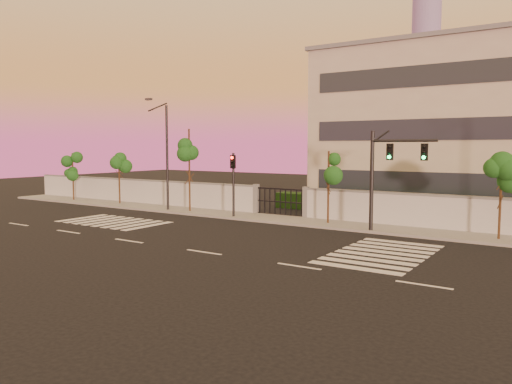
{
  "coord_description": "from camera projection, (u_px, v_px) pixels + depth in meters",
  "views": [
    {
      "loc": [
        14.53,
        -17.65,
        4.89
      ],
      "look_at": [
        -1.06,
        6.0,
        2.29
      ],
      "focal_mm": 35.0,
      "sensor_mm": 36.0,
      "label": 1
    }
  ],
  "objects": [
    {
      "name": "traffic_signal_main",
      "position": [
        384.0,
        169.0,
        27.61
      ],
      "size": [
        3.64,
        0.36,
        5.75
      ],
      "rotation": [
        0.0,
        0.0,
        0.02
      ],
      "color": "black",
      "rests_on": "ground"
    },
    {
      "name": "traffic_signal_secondary",
      "position": [
        233.0,
        177.0,
        33.71
      ],
      "size": [
        0.35,
        0.34,
        4.45
      ],
      "rotation": [
        0.0,
        0.0,
        0.34
      ],
      "color": "black",
      "rests_on": "ground"
    },
    {
      "name": "street_tree_d",
      "position": [
        329.0,
        171.0,
        30.78
      ],
      "size": [
        1.54,
        1.23,
        4.6
      ],
      "color": "#382314",
      "rests_on": "ground"
    },
    {
      "name": "institutional_building",
      "position": [
        495.0,
        129.0,
        35.88
      ],
      "size": [
        24.4,
        12.4,
        12.25
      ],
      "color": "#B6AC9A",
      "rests_on": "ground"
    },
    {
      "name": "distant_skyscraper",
      "position": [
        426.0,
        47.0,
        285.86
      ],
      "size": [
        16.0,
        16.0,
        118.0
      ],
      "color": "slate",
      "rests_on": "ground"
    },
    {
      "name": "hedge_row",
      "position": [
        352.0,
        205.0,
        34.63
      ],
      "size": [
        41.0,
        4.25,
        1.8
      ],
      "color": "black",
      "rests_on": "ground"
    },
    {
      "name": "street_tree_c",
      "position": [
        190.0,
        151.0,
        36.48
      ],
      "size": [
        1.61,
        1.28,
        6.17
      ],
      "color": "#382314",
      "rests_on": "ground"
    },
    {
      "name": "perimeter_wall",
      "position": [
        321.0,
        204.0,
        32.91
      ],
      "size": [
        60.0,
        0.36,
        2.2
      ],
      "color": "silver",
      "rests_on": "ground"
    },
    {
      "name": "street_tree_b",
      "position": [
        119.0,
        168.0,
        41.39
      ],
      "size": [
        1.55,
        1.23,
        4.23
      ],
      "color": "#382314",
      "rests_on": "ground"
    },
    {
      "name": "road_markings",
      "position": [
        225.0,
        236.0,
        27.08
      ],
      "size": [
        57.0,
        7.62,
        0.02
      ],
      "color": "silver",
      "rests_on": "ground"
    },
    {
      "name": "street_tree_a",
      "position": [
        73.0,
        166.0,
        44.22
      ],
      "size": [
        1.55,
        1.23,
        4.29
      ],
      "color": "#382314",
      "rests_on": "ground"
    },
    {
      "name": "street_tree_e",
      "position": [
        502.0,
        179.0,
        25.37
      ],
      "size": [
        1.55,
        1.23,
        4.42
      ],
      "color": "#382314",
      "rests_on": "ground"
    },
    {
      "name": "sidewalk",
      "position": [
        309.0,
        222.0,
        31.81
      ],
      "size": [
        60.0,
        3.0,
        0.15
      ],
      "primitive_type": "cube",
      "color": "gray",
      "rests_on": "ground"
    },
    {
      "name": "ground",
      "position": [
        204.0,
        252.0,
        23.09
      ],
      "size": [
        120.0,
        120.0,
        0.0
      ],
      "primitive_type": "plane",
      "color": "black",
      "rests_on": "ground"
    },
    {
      "name": "streetlight_west",
      "position": [
        165.0,
        152.0,
        37.04
      ],
      "size": [
        0.5,
        2.0,
        8.31
      ],
      "color": "black",
      "rests_on": "ground"
    }
  ]
}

